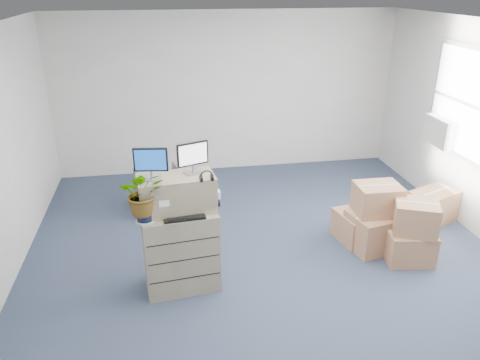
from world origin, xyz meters
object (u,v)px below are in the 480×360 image
keyboard (184,217)px  filing_cabinet_lower (181,250)px  water_bottle (181,200)px  monitor_right (193,156)px  monitor_left (151,162)px  office_chair (161,188)px  potted_plant (143,198)px

keyboard → filing_cabinet_lower: bearing=107.0°
water_bottle → monitor_right: bearing=1.5°
monitor_left → office_chair: monitor_left is taller
filing_cabinet_lower → water_bottle: water_bottle is taller
water_bottle → office_chair: water_bottle is taller
monitor_right → office_chair: monitor_right is taller
monitor_left → keyboard: bearing=-15.2°
filing_cabinet_lower → water_bottle: (0.04, 0.09, 0.57)m
office_chair → water_bottle: bearing=80.6°
monitor_right → keyboard: monitor_right is taller
monitor_left → monitor_right: monitor_left is taller
monitor_left → water_bottle: bearing=27.3°
potted_plant → filing_cabinet_lower: bearing=21.9°
water_bottle → potted_plant: bearing=-148.8°
keyboard → water_bottle: water_bottle is taller
filing_cabinet_lower → potted_plant: potted_plant is taller
monitor_left → potted_plant: (-0.10, -0.14, -0.33)m
monitor_right → office_chair: 2.30m
water_bottle → keyboard: bearing=-85.1°
potted_plant → keyboard: bearing=0.2°
monitor_right → office_chair: size_ratio=0.50×
monitor_left → keyboard: 0.68m
monitor_left → water_bottle: 0.58m
filing_cabinet_lower → monitor_left: 1.10m
filing_cabinet_lower → office_chair: size_ratio=1.37×
filing_cabinet_lower → keyboard: bearing=-74.7°
monitor_left → potted_plant: bearing=-117.4°
office_chair → filing_cabinet_lower: bearing=79.3°
monitor_right → keyboard: bearing=-139.2°
water_bottle → monitor_left: bearing=-161.3°
water_bottle → office_chair: 2.07m
monitor_right → potted_plant: (-0.53, -0.24, -0.33)m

